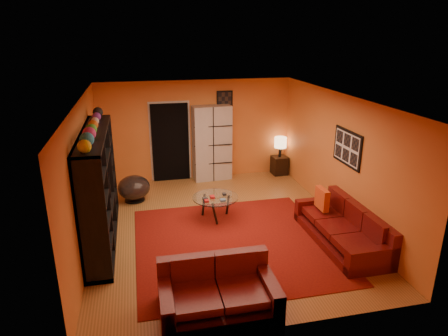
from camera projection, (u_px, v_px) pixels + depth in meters
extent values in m
plane|color=brown|center=(221.00, 227.00, 8.10)|extent=(6.00, 6.00, 0.00)
plane|color=white|center=(220.00, 99.00, 7.25)|extent=(6.00, 6.00, 0.00)
plane|color=orange|center=(197.00, 130.00, 10.44)|extent=(6.00, 0.00, 6.00)
plane|color=orange|center=(272.00, 243.00, 4.91)|extent=(6.00, 0.00, 6.00)
plane|color=orange|center=(85.00, 176.00, 7.16)|extent=(0.00, 6.00, 6.00)
plane|color=orange|center=(339.00, 158.00, 8.19)|extent=(0.00, 6.00, 6.00)
cube|color=#620F0B|center=(234.00, 243.00, 7.47)|extent=(3.60, 3.60, 0.01)
cube|color=black|center=(170.00, 143.00, 10.35)|extent=(0.95, 0.10, 2.04)
cube|color=black|center=(347.00, 148.00, 7.81)|extent=(0.03, 1.00, 0.70)
cube|color=black|center=(225.00, 101.00, 10.33)|extent=(0.42, 0.03, 0.52)
cube|color=black|center=(99.00, 188.00, 7.29)|extent=(0.45, 3.00, 2.10)
imported|color=black|center=(102.00, 193.00, 7.23)|extent=(0.93, 0.12, 0.54)
cube|color=#4F0A0B|center=(340.00, 235.00, 7.44)|extent=(0.94, 2.25, 0.32)
cube|color=#4F0A0B|center=(360.00, 220.00, 7.44)|extent=(0.20, 2.24, 0.85)
cube|color=#4F0A0B|center=(373.00, 257.00, 6.45)|extent=(0.92, 0.19, 0.62)
cube|color=#4F0A0B|center=(317.00, 205.00, 8.34)|extent=(0.92, 0.19, 0.62)
cube|color=#4F0A0B|center=(358.00, 236.00, 6.76)|extent=(0.70, 0.61, 0.12)
cube|color=#4F0A0B|center=(340.00, 220.00, 7.33)|extent=(0.70, 0.61, 0.12)
cube|color=#4F0A0B|center=(324.00, 206.00, 7.91)|extent=(0.70, 0.61, 0.12)
cube|color=#4F0A0B|center=(218.00, 301.00, 5.62)|extent=(1.65, 1.00, 0.32)
cube|color=#4F0A0B|center=(213.00, 269.00, 5.91)|extent=(1.64, 0.19, 0.85)
cube|color=#4F0A0B|center=(268.00, 286.00, 5.72)|extent=(0.19, 0.99, 0.62)
cube|color=#4F0A0B|center=(166.00, 299.00, 5.43)|extent=(0.19, 0.99, 0.62)
cube|color=#4F0A0B|center=(241.00, 281.00, 5.55)|extent=(0.63, 0.77, 0.12)
cube|color=#4F0A0B|center=(196.00, 287.00, 5.42)|extent=(0.63, 0.77, 0.12)
cube|color=#DC4718|center=(322.00, 199.00, 7.87)|extent=(0.12, 0.42, 0.42)
cylinder|color=silver|center=(215.00, 197.00, 8.31)|extent=(0.96, 0.96, 0.02)
cylinder|color=black|center=(228.00, 205.00, 8.53)|extent=(0.05, 0.05, 0.46)
cylinder|color=black|center=(204.00, 205.00, 8.54)|extent=(0.05, 0.05, 0.46)
cylinder|color=black|center=(215.00, 214.00, 8.11)|extent=(0.05, 0.05, 0.46)
cube|color=#BDB6AE|center=(212.00, 143.00, 10.44)|extent=(1.01, 0.51, 1.97)
cylinder|color=black|center=(135.00, 200.00, 9.35)|extent=(0.44, 0.44, 0.03)
cylinder|color=black|center=(135.00, 196.00, 9.32)|extent=(0.06, 0.06, 0.15)
ellipsoid|color=#383131|center=(134.00, 187.00, 9.25)|extent=(0.74, 0.74, 0.56)
cube|color=black|center=(279.00, 165.00, 11.02)|extent=(0.42, 0.42, 0.50)
cylinder|color=black|center=(280.00, 152.00, 10.89)|extent=(0.08, 0.08, 0.26)
cylinder|color=#EFBF83|center=(280.00, 142.00, 10.80)|extent=(0.33, 0.33, 0.28)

